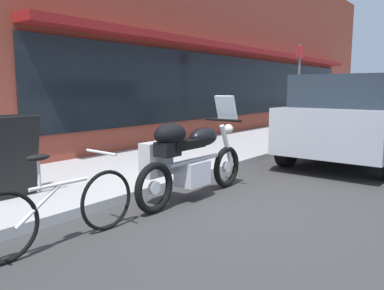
# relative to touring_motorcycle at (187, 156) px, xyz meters

# --- Properties ---
(ground_plane) EXTENTS (80.00, 80.00, 0.00)m
(ground_plane) POSITION_rel_touring_motorcycle_xyz_m (0.04, -0.57, -0.60)
(ground_plane) COLOR #343434
(storefront_building) EXTENTS (23.01, 0.90, 6.02)m
(storefront_building) POSITION_rel_touring_motorcycle_xyz_m (7.54, 3.44, 2.35)
(storefront_building) COLOR brown
(storefront_building) RESTS_ON ground_plane
(sidewalk_curb) EXTENTS (30.00, 2.73, 0.12)m
(sidewalk_curb) POSITION_rel_touring_motorcycle_xyz_m (9.04, 1.92, -0.54)
(sidewalk_curb) COLOR #A9A9A9
(sidewalk_curb) RESTS_ON ground_plane
(touring_motorcycle) EXTENTS (2.22, 0.68, 1.39)m
(touring_motorcycle) POSITION_rel_touring_motorcycle_xyz_m (0.00, 0.00, 0.00)
(touring_motorcycle) COLOR black
(touring_motorcycle) RESTS_ON ground_plane
(parked_bicycle) EXTENTS (1.72, 0.48, 0.91)m
(parked_bicycle) POSITION_rel_touring_motorcycle_xyz_m (-1.93, 0.02, -0.24)
(parked_bicycle) COLOR black
(parked_bicycle) RESTS_ON ground_plane
(parked_minivan) EXTENTS (4.54, 2.20, 1.73)m
(parked_minivan) POSITION_rel_touring_motorcycle_xyz_m (4.39, -1.07, 0.32)
(parked_minivan) COLOR #9EA3AD
(parked_minivan) RESTS_ON ground_plane
(sandwich_board_sign) EXTENTS (0.55, 0.43, 1.03)m
(sandwich_board_sign) POSITION_rel_touring_motorcycle_xyz_m (-1.54, 1.58, 0.04)
(sandwich_board_sign) COLOR black
(sandwich_board_sign) RESTS_ON sidewalk_curb
(parking_sign_pole) EXTENTS (0.44, 0.07, 2.58)m
(parking_sign_pole) POSITION_rel_touring_motorcycle_xyz_m (6.56, 1.18, 1.04)
(parking_sign_pole) COLOR #59595B
(parking_sign_pole) RESTS_ON sidewalk_curb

